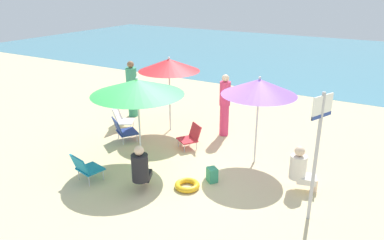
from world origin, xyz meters
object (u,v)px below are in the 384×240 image
(beach_chair_c, at_px, (122,118))
(beach_chair_b, at_px, (86,167))
(umbrella_green, at_px, (137,87))
(beach_bag, at_px, (212,175))
(beach_chair_d, at_px, (191,136))
(person_c, at_px, (132,89))
(umbrella_purple, at_px, (259,87))
(umbrella_red, at_px, (169,65))
(person_a, at_px, (301,168))
(person_b, at_px, (141,168))
(beach_chair_a, at_px, (123,130))
(warning_sign, at_px, (318,140))
(swim_ring, at_px, (187,185))
(person_d, at_px, (225,105))

(beach_chair_c, bearing_deg, beach_chair_b, -92.34)
(umbrella_green, height_order, beach_bag, umbrella_green)
(beach_chair_d, bearing_deg, person_c, -78.29)
(umbrella_green, bearing_deg, umbrella_purple, 30.49)
(person_c, bearing_deg, beach_chair_b, 130.64)
(umbrella_red, bearing_deg, beach_chair_b, -88.29)
(beach_chair_b, xyz_separation_m, person_a, (3.82, 1.88, 0.13))
(beach_chair_d, relative_size, person_b, 0.66)
(beach_chair_a, xyz_separation_m, beach_chair_d, (1.70, 0.54, -0.01))
(person_c, height_order, warning_sign, warning_sign)
(beach_chair_a, distance_m, swim_ring, 2.86)
(umbrella_red, bearing_deg, beach_chair_c, -154.10)
(umbrella_green, xyz_separation_m, beach_chair_c, (-1.73, 1.37, -1.45))
(beach_chair_a, xyz_separation_m, person_c, (-1.00, 1.64, 0.53))
(umbrella_purple, bearing_deg, beach_chair_a, -169.77)
(umbrella_purple, xyz_separation_m, person_b, (-1.44, -2.30, -1.26))
(person_d, bearing_deg, beach_bag, 1.36)
(swim_ring, height_order, beach_bag, beach_bag)
(beach_chair_b, bearing_deg, beach_chair_c, 38.91)
(beach_chair_a, relative_size, beach_bag, 2.49)
(person_a, xyz_separation_m, swim_ring, (-1.92, -1.05, -0.41))
(person_c, height_order, beach_bag, person_c)
(person_d, bearing_deg, beach_chair_a, -69.47)
(umbrella_purple, xyz_separation_m, beach_chair_d, (-1.64, -0.06, -1.45))
(beach_chair_d, bearing_deg, beach_bag, 78.96)
(umbrella_red, relative_size, beach_chair_b, 3.31)
(beach_chair_a, distance_m, warning_sign, 5.15)
(umbrella_red, distance_m, swim_ring, 3.59)
(umbrella_purple, bearing_deg, person_c, 166.51)
(beach_chair_d, bearing_deg, umbrella_red, -89.67)
(beach_chair_b, distance_m, warning_sign, 4.49)
(umbrella_purple, relative_size, beach_chair_c, 2.88)
(beach_chair_d, xyz_separation_m, person_c, (-2.69, 1.10, 0.55))
(umbrella_red, distance_m, umbrella_purple, 2.80)
(beach_chair_a, bearing_deg, beach_chair_b, -126.99)
(umbrella_red, bearing_deg, person_a, -19.18)
(beach_chair_d, bearing_deg, person_d, -163.10)
(beach_chair_a, relative_size, swim_ring, 1.50)
(umbrella_green, bearing_deg, beach_chair_b, -107.70)
(umbrella_green, bearing_deg, beach_bag, 0.86)
(warning_sign, xyz_separation_m, swim_ring, (-2.33, -0.20, -1.41))
(person_b, xyz_separation_m, beach_bag, (1.02, 1.02, -0.34))
(umbrella_red, height_order, person_d, umbrella_red)
(beach_chair_b, distance_m, beach_chair_c, 2.96)
(beach_chair_c, relative_size, warning_sign, 0.30)
(beach_chair_a, xyz_separation_m, beach_bag, (2.91, -0.68, -0.17))
(warning_sign, height_order, swim_ring, warning_sign)
(umbrella_red, relative_size, person_b, 2.07)
(umbrella_red, relative_size, umbrella_purple, 1.02)
(beach_chair_b, relative_size, person_c, 0.36)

